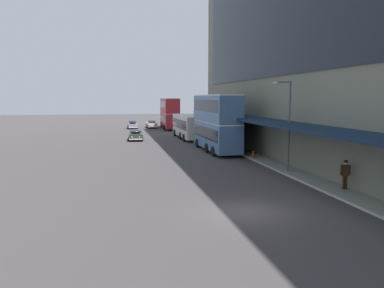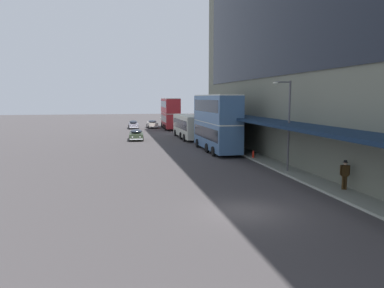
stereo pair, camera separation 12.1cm
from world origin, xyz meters
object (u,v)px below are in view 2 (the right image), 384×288
at_px(sedan_trailing_mid, 133,124).
at_px(fire_hydrant, 253,154).
at_px(transit_bus_kerbside_far, 188,125).
at_px(pedestrian_at_kerb, 345,173).
at_px(transit_bus_kerbside_front, 216,121).
at_px(sedan_trailing_near, 152,124).
at_px(transit_bus_kerbside_rear, 170,112).
at_px(street_lamp, 287,119).
at_px(sedan_oncoming_front, 136,135).

bearing_deg(sedan_trailing_mid, fire_hydrant, -76.11).
bearing_deg(transit_bus_kerbside_far, pedestrian_at_kerb, -83.54).
relative_size(transit_bus_kerbside_front, fire_hydrant, 15.46).
xyz_separation_m(transit_bus_kerbside_front, sedan_trailing_near, (-3.79, 33.74, -2.56)).
relative_size(transit_bus_kerbside_rear, street_lamp, 1.59).
height_order(transit_bus_kerbside_front, fire_hydrant, transit_bus_kerbside_front).
bearing_deg(transit_bus_kerbside_far, sedan_trailing_mid, 109.74).
xyz_separation_m(transit_bus_kerbside_far, pedestrian_at_kerb, (3.67, -32.38, -0.75)).
height_order(street_lamp, fire_hydrant, street_lamp).
relative_size(transit_bus_kerbside_front, sedan_oncoming_front, 2.39).
distance_m(street_lamp, fire_hydrant, 7.72).
bearing_deg(transit_bus_kerbside_front, pedestrian_at_kerb, -80.41).
relative_size(sedan_oncoming_front, sedan_trailing_mid, 0.96).
distance_m(transit_bus_kerbside_far, fire_hydrant, 19.53).
xyz_separation_m(transit_bus_kerbside_rear, sedan_trailing_near, (-3.20, 2.64, -2.34)).
bearing_deg(transit_bus_kerbside_front, fire_hydrant, -69.98).
xyz_separation_m(sedan_trailing_mid, fire_hydrant, (9.59, -38.79, -0.28)).
height_order(sedan_trailing_near, street_lamp, street_lamp).
height_order(transit_bus_kerbside_front, sedan_trailing_mid, transit_bus_kerbside_front).
bearing_deg(sedan_trailing_mid, sedan_oncoming_front, -91.57).
distance_m(transit_bus_kerbside_far, sedan_oncoming_front, 7.67).
distance_m(transit_bus_kerbside_front, transit_bus_kerbside_rear, 31.11).
bearing_deg(sedan_trailing_mid, transit_bus_kerbside_front, -77.24).
distance_m(sedan_oncoming_front, sedan_trailing_mid, 20.17).
bearing_deg(sedan_trailing_near, sedan_trailing_mid, -168.04).
height_order(transit_bus_kerbside_front, transit_bus_kerbside_far, transit_bus_kerbside_front).
bearing_deg(street_lamp, sedan_trailing_mid, 102.04).
bearing_deg(sedan_trailing_near, fire_hydrant, -81.50).
bearing_deg(fire_hydrant, pedestrian_at_kerb, -85.31).
bearing_deg(transit_bus_kerbside_front, sedan_oncoming_front, 122.06).
bearing_deg(sedan_oncoming_front, transit_bus_kerbside_rear, 67.89).
distance_m(sedan_trailing_near, pedestrian_at_kerb, 53.10).
bearing_deg(sedan_trailing_mid, transit_bus_kerbside_far, -70.26).
xyz_separation_m(transit_bus_kerbside_rear, fire_hydrant, (2.71, -36.93, -2.63)).
xyz_separation_m(transit_bus_kerbside_front, transit_bus_kerbside_far, (-0.47, 13.48, -1.41)).
relative_size(sedan_trailing_near, street_lamp, 0.68).
distance_m(pedestrian_at_kerb, fire_hydrant, 13.14).
distance_m(transit_bus_kerbside_far, street_lamp, 26.30).
xyz_separation_m(sedan_oncoming_front, sedan_trailing_mid, (0.55, 20.16, 0.02)).
height_order(transit_bus_kerbside_front, sedan_oncoming_front, transit_bus_kerbside_front).
bearing_deg(transit_bus_kerbside_far, transit_bus_kerbside_front, -87.99).
bearing_deg(transit_bus_kerbside_rear, sedan_trailing_mid, 164.90).
distance_m(transit_bus_kerbside_rear, fire_hydrant, 37.12).
xyz_separation_m(transit_bus_kerbside_front, fire_hydrant, (2.12, -5.82, -2.84)).
distance_m(sedan_trailing_mid, fire_hydrant, 39.96).
bearing_deg(transit_bus_kerbside_rear, sedan_oncoming_front, -112.11).
xyz_separation_m(transit_bus_kerbside_front, sedan_oncoming_front, (-8.02, 12.80, -2.59)).
xyz_separation_m(pedestrian_at_kerb, street_lamp, (-0.95, 6.31, 3.04)).
bearing_deg(transit_bus_kerbside_far, sedan_oncoming_front, -174.90).
xyz_separation_m(sedan_trailing_near, fire_hydrant, (5.91, -39.57, -0.29)).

